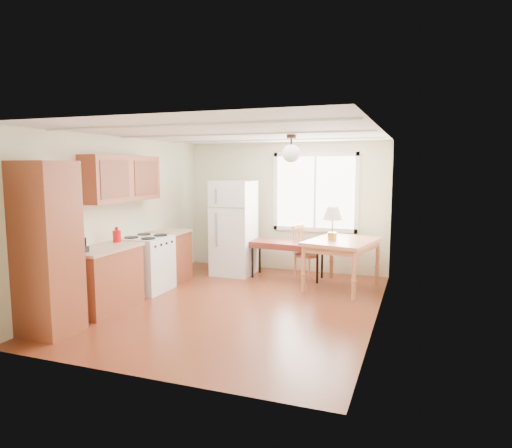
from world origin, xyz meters
The scene contains 11 objects.
room_shell centered at (0.00, 0.00, 1.25)m, with size 4.60×5.60×2.62m.
kitchen_run centered at (-1.72, -0.63, 0.84)m, with size 0.65×3.40×2.20m.
window_unit centered at (0.60, 2.47, 1.55)m, with size 1.64×0.05×1.51m.
pendant_light centered at (0.70, 0.40, 2.24)m, with size 0.26×0.26×0.40m.
refrigerator centered at (-0.80, 1.81, 0.88)m, with size 0.74×0.76×1.77m.
bench centered at (0.24, 1.84, 0.60)m, with size 1.48×0.65×0.67m.
dining_table centered at (1.30, 1.46, 0.72)m, with size 1.24×1.49×0.82m.
chair centered at (0.49, 1.92, 0.55)m, with size 0.46×0.45×0.97m.
table_lamp centered at (1.14, 1.39, 1.22)m, with size 0.32×0.32×0.55m.
coffee_maker centered at (-1.72, -1.32, 1.03)m, with size 0.20×0.25×0.35m.
kettle centered at (-1.79, -0.40, 1.00)m, with size 0.12×0.12×0.24m.
Camera 1 is at (2.51, -6.07, 2.03)m, focal length 32.00 mm.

